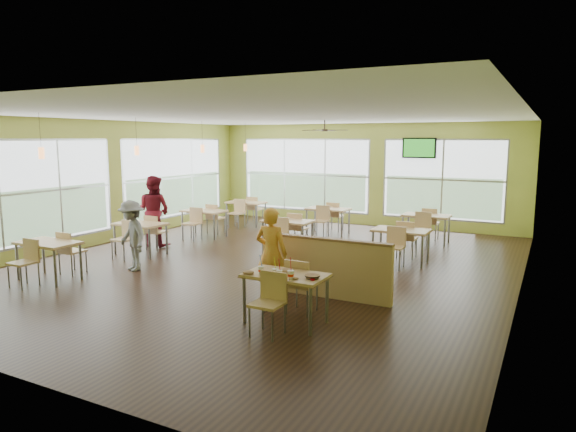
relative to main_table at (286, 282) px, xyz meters
The scene contains 20 objects.
room 3.73m from the main_table, 123.69° to the left, with size 12.00×12.04×3.20m.
window_bays 7.70m from the main_table, 127.41° to the left, with size 9.24×10.24×2.38m.
main_table is the anchor object (origin of this frame).
half_wall_divider 1.45m from the main_table, 90.00° to the left, with size 2.40×0.14×1.04m.
dining_tables 5.61m from the main_table, 122.91° to the left, with size 6.92×8.72×0.87m.
pendant_lights 6.62m from the main_table, 144.75° to the left, with size 0.11×7.31×0.86m.
ceiling_fan 6.73m from the main_table, 108.43° to the left, with size 1.25×1.25×0.29m.
tv_backwall 9.08m from the main_table, 91.29° to the left, with size 1.00×0.07×0.60m.
man_plaid 1.22m from the main_table, 129.31° to the left, with size 0.58×0.38×1.58m, color orange.
patron_maroon 6.53m from the main_table, 148.62° to the left, with size 0.88×0.68×1.80m, color maroon.
patron_grey 4.45m from the main_table, 163.35° to the left, with size 0.95×0.55×1.47m, color slate.
cup_blue 0.41m from the main_table, 148.55° to the right, with size 0.09×0.09×0.32m.
cup_yellow 0.28m from the main_table, 107.23° to the right, with size 0.09×0.09×0.32m.
cup_red_near 0.30m from the main_table, 83.40° to the right, with size 0.08×0.08×0.31m.
cup_red_far 0.37m from the main_table, 49.06° to the right, with size 0.10×0.10×0.35m.
food_basket 0.48m from the main_table, ahead, with size 0.22×0.22×0.05m.
ketchup_cup 0.53m from the main_table, 14.69° to the right, with size 0.06×0.06×0.03m, color #AE030F.
wrapper_left 0.57m from the main_table, 153.61° to the right, with size 0.18×0.16×0.05m, color #9E714C.
wrapper_mid 0.18m from the main_table, 111.36° to the left, with size 0.21×0.19×0.05m, color #9E714C.
wrapper_right 0.34m from the main_table, 38.69° to the right, with size 0.12×0.11×0.03m, color #9E714C.
Camera 1 is at (5.41, -9.49, 2.71)m, focal length 32.00 mm.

